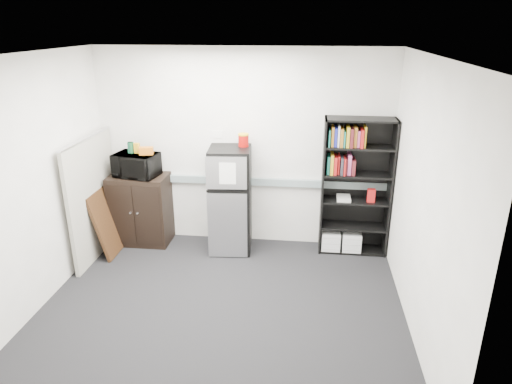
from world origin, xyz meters
TOP-DOWN VIEW (x-y plane):
  - floor at (0.00, 0.00)m, footprint 4.00×4.00m
  - wall_back at (0.00, 1.75)m, footprint 4.00×0.02m
  - wall_right at (2.00, 0.00)m, footprint 0.02×3.50m
  - wall_left at (-2.00, 0.00)m, footprint 0.02×3.50m
  - ceiling at (0.00, 0.00)m, footprint 4.00×3.50m
  - electrical_raceway at (0.00, 1.72)m, footprint 3.92×0.05m
  - wall_note at (-0.35, 1.74)m, footprint 0.14×0.00m
  - bookshelf at (1.51, 1.57)m, footprint 0.90×0.34m
  - cubicle_partition at (-1.90, 1.08)m, footprint 0.06×1.30m
  - cabinet at (-1.43, 1.50)m, footprint 0.80×0.53m
  - microwave at (-1.43, 1.48)m, footprint 0.63×0.48m
  - snack_box_a at (-1.50, 1.52)m, footprint 0.07×0.05m
  - snack_box_b at (-1.50, 1.52)m, footprint 0.08×0.06m
  - snack_box_c at (-1.41, 1.52)m, footprint 0.07×0.05m
  - snack_bag at (-1.27, 1.47)m, footprint 0.20×0.13m
  - refrigerator at (-0.13, 1.42)m, footprint 0.58×0.61m
  - coffee_can at (0.04, 1.55)m, footprint 0.14×0.14m
  - framed_poster at (-1.77, 1.17)m, footprint 0.26×0.70m

SIDE VIEW (x-z plane):
  - floor at x=0.00m, z-range 0.00..0.00m
  - framed_poster at x=-1.77m, z-range 0.01..0.90m
  - cabinet at x=-1.43m, z-range 0.00..1.00m
  - refrigerator at x=-0.13m, z-range 0.00..1.45m
  - cubicle_partition at x=-1.90m, z-range 0.00..1.62m
  - electrical_raceway at x=0.00m, z-range 0.85..0.95m
  - bookshelf at x=1.51m, z-range 0.05..1.90m
  - microwave at x=-1.43m, z-range 1.00..1.31m
  - wall_back at x=0.00m, z-range 0.00..2.70m
  - wall_right at x=2.00m, z-range 0.00..2.70m
  - wall_left at x=-2.00m, z-range 0.00..2.70m
  - snack_bag at x=-1.27m, z-range 1.31..1.41m
  - snack_box_c at x=-1.41m, z-range 1.31..1.45m
  - snack_box_a at x=-1.50m, z-range 1.31..1.46m
  - snack_box_b at x=-1.50m, z-range 1.31..1.46m
  - coffee_can at x=0.04m, z-range 1.45..1.64m
  - wall_note at x=-0.35m, z-range 1.50..1.60m
  - ceiling at x=0.00m, z-range 2.69..2.71m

